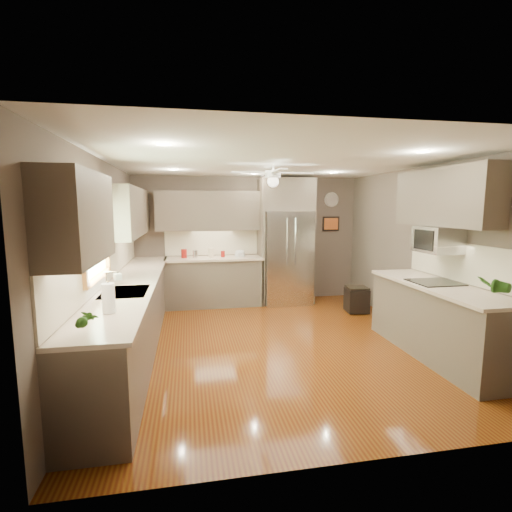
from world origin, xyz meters
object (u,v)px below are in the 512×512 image
object	(u,v)px
soap_bottle	(118,276)
paper_towel	(109,298)
canister_a	(184,254)
canister_b	(195,254)
microwave	(438,240)
bowl	(240,255)
potted_plant_left	(86,319)
canister_d	(223,254)
canister_c	(211,253)
potted_plant_right	(493,285)
refrigerator	(286,243)
stool	(357,299)

from	to	relation	value
soap_bottle	paper_towel	bearing A→B (deg)	-83.37
canister_a	canister_b	xyz separation A→B (m)	(0.21, -0.02, -0.01)
canister_a	microwave	xyz separation A→B (m)	(3.31, -2.76, 0.46)
bowl	microwave	size ratio (longest dim) A/B	0.39
soap_bottle	potted_plant_left	distance (m)	1.97
paper_towel	canister_d	bearing A→B (deg)	68.95
canister_c	soap_bottle	xyz separation A→B (m)	(-1.31, -2.25, 0.01)
potted_plant_right	refrigerator	distance (m)	3.98
canister_b	soap_bottle	size ratio (longest dim) A/B	0.79
canister_c	canister_d	world-z (taller)	canister_c
potted_plant_right	soap_bottle	bearing A→B (deg)	158.23
canister_d	canister_c	bearing A→B (deg)	178.57
bowl	canister_d	bearing A→B (deg)	175.00
canister_b	canister_c	world-z (taller)	canister_c
stool	potted_plant_right	bearing A→B (deg)	-87.63
bowl	microwave	xyz separation A→B (m)	(2.24, -2.72, 0.51)
stool	paper_towel	world-z (taller)	paper_towel
potted_plant_left	refrigerator	size ratio (longest dim) A/B	0.11
potted_plant_right	refrigerator	xyz separation A→B (m)	(-1.20, 3.79, 0.08)
microwave	stool	bearing A→B (deg)	97.89
canister_d	stool	size ratio (longest dim) A/B	0.26
soap_bottle	potted_plant_right	size ratio (longest dim) A/B	0.57
canister_d	potted_plant_left	bearing A→B (deg)	-108.60
bowl	stool	bearing A→B (deg)	-25.41
microwave	stool	distance (m)	2.18
canister_d	soap_bottle	bearing A→B (deg)	-124.38
bowl	stool	size ratio (longest dim) A/B	0.47
paper_towel	potted_plant_left	bearing A→B (deg)	-93.33
canister_d	soap_bottle	world-z (taller)	soap_bottle
potted_plant_right	paper_towel	size ratio (longest dim) A/B	1.13
canister_c	canister_a	bearing A→B (deg)	-179.98
canister_c	soap_bottle	bearing A→B (deg)	-120.20
potted_plant_left	refrigerator	bearing A→B (deg)	57.38
stool	soap_bottle	bearing A→B (deg)	-161.84
potted_plant_left	refrigerator	world-z (taller)	refrigerator
potted_plant_left	paper_towel	bearing A→B (deg)	86.67
potted_plant_left	refrigerator	distance (m)	4.94
bowl	potted_plant_left	bearing A→B (deg)	-112.69
bowl	soap_bottle	bearing A→B (deg)	-130.11
bowl	microwave	world-z (taller)	microwave
canister_a	canister_d	size ratio (longest dim) A/B	1.50
canister_b	potted_plant_left	distance (m)	4.28
potted_plant_left	stool	xyz separation A→B (m)	(3.74, 3.23, -0.83)
potted_plant_right	refrigerator	bearing A→B (deg)	107.55
refrigerator	stool	bearing A→B (deg)	-40.80
paper_towel	refrigerator	bearing A→B (deg)	53.42
canister_c	bowl	world-z (taller)	canister_c
canister_a	bowl	world-z (taller)	canister_a
soap_bottle	microwave	distance (m)	4.16
microwave	paper_towel	bearing A→B (deg)	-168.11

